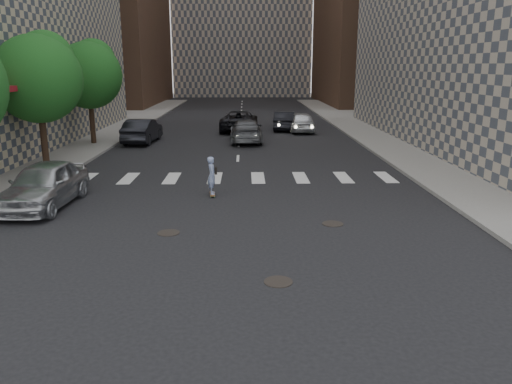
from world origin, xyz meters
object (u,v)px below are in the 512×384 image
at_px(traffic_car_c, 239,121).
at_px(traffic_car_d, 301,122).
at_px(tree_c, 90,72).
at_px(traffic_car_b, 246,131).
at_px(silver_sedan, 44,185).
at_px(tree_b, 39,75).
at_px(skateboarder, 212,175).
at_px(traffic_car_e, 284,121).
at_px(traffic_car_a, 142,131).

distance_m(traffic_car_c, traffic_car_d, 4.85).
bearing_deg(tree_c, traffic_car_b, 5.99).
bearing_deg(silver_sedan, tree_c, 102.07).
relative_size(silver_sedan, traffic_car_d, 1.06).
height_order(tree_b, traffic_car_c, tree_b).
distance_m(traffic_car_b, traffic_car_c, 5.84).
xyz_separation_m(skateboarder, traffic_car_e, (4.51, 20.83, -0.08)).
height_order(skateboarder, silver_sedan, silver_sedan).
relative_size(skateboarder, traffic_car_a, 0.33).
relative_size(tree_c, traffic_car_d, 1.43).
xyz_separation_m(tree_b, traffic_car_b, (9.95, 9.04, -3.88)).
relative_size(tree_c, traffic_car_a, 1.36).
relative_size(skateboarder, traffic_car_d, 0.34).
relative_size(tree_b, silver_sedan, 1.34).
relative_size(skateboarder, traffic_car_e, 0.35).
distance_m(skateboarder, traffic_car_b, 14.47).
xyz_separation_m(tree_c, skateboarder, (8.54, -13.36, -3.81)).
relative_size(traffic_car_a, traffic_car_c, 0.84).
bearing_deg(traffic_car_a, silver_sedan, 91.60).
height_order(traffic_car_c, traffic_car_d, traffic_car_c).
bearing_deg(traffic_car_d, traffic_car_e, -48.15).
height_order(tree_c, traffic_car_c, tree_c).
distance_m(traffic_car_d, traffic_car_e, 1.74).
distance_m(traffic_car_c, traffic_car_e, 3.68).
bearing_deg(tree_c, traffic_car_e, 29.78).
xyz_separation_m(silver_sedan, traffic_car_b, (7.50, 15.84, -0.07)).
relative_size(traffic_car_a, traffic_car_e, 1.07).
height_order(traffic_car_a, traffic_car_e, traffic_car_a).
bearing_deg(tree_b, traffic_car_a, 71.57).
xyz_separation_m(traffic_car_b, traffic_car_e, (3.09, 6.42, -0.02)).
bearing_deg(tree_b, traffic_car_c, 57.64).
height_order(skateboarder, traffic_car_d, skateboarder).
xyz_separation_m(skateboarder, traffic_car_d, (5.68, 19.55, -0.05)).
distance_m(skateboarder, traffic_car_c, 20.24).
bearing_deg(skateboarder, traffic_car_a, 106.05).
bearing_deg(traffic_car_e, traffic_car_c, 15.86).
bearing_deg(traffic_car_a, traffic_car_c, -133.70).
xyz_separation_m(tree_b, traffic_car_d, (14.22, 14.19, -3.86)).
bearing_deg(traffic_car_a, traffic_car_d, -151.28).
relative_size(tree_c, skateboarder, 4.15).
bearing_deg(traffic_car_e, traffic_car_d, 139.07).
relative_size(traffic_car_c, traffic_car_d, 1.26).
bearing_deg(traffic_car_b, skateboarder, 83.41).
height_order(skateboarder, traffic_car_e, skateboarder).
xyz_separation_m(traffic_car_a, traffic_car_e, (10.09, 6.60, -0.05)).
xyz_separation_m(tree_c, traffic_car_c, (9.42, 6.86, -3.84)).
distance_m(tree_c, skateboarder, 16.31).
relative_size(skateboarder, silver_sedan, 0.32).
bearing_deg(traffic_car_b, traffic_car_e, -116.70).
height_order(traffic_car_a, traffic_car_b, traffic_car_a).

